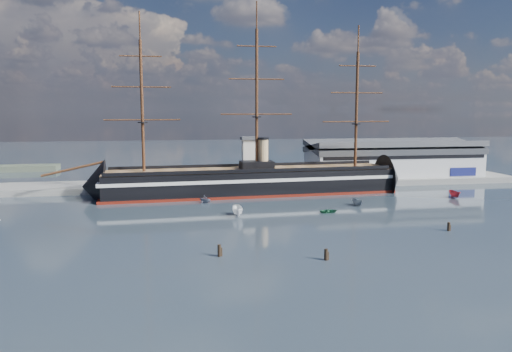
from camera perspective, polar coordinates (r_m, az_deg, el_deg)
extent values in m
plane|color=#23313C|center=(134.97, 0.16, -3.50)|extent=(600.00, 600.00, 0.00)
cube|color=slate|center=(171.66, 1.28, -1.10)|extent=(180.00, 18.00, 2.00)
cube|color=#B7BABC|center=(189.87, 15.39, 1.59)|extent=(62.00, 20.00, 10.00)
cube|color=#3F4247|center=(189.39, 15.45, 3.28)|extent=(63.00, 21.00, 2.00)
cube|color=silver|center=(166.34, -0.87, 1.74)|extent=(4.00, 4.00, 14.00)
cube|color=#3F4247|center=(165.74, -0.88, 4.32)|extent=(5.00, 5.00, 1.00)
cube|color=black|center=(153.97, -0.65, -0.61)|extent=(88.68, 20.32, 7.00)
cube|color=silver|center=(153.80, -0.65, -0.16)|extent=(90.69, 20.66, 1.00)
cube|color=#60170D|center=(154.53, -0.65, -1.95)|extent=(90.69, 20.62, 0.90)
cone|color=black|center=(153.40, -18.05, -1.13)|extent=(14.76, 16.35, 15.68)
cone|color=black|center=(168.02, 15.18, -0.28)|extent=(11.76, 16.20, 15.68)
cube|color=brown|center=(153.49, -0.66, 0.72)|extent=(88.62, 19.04, 0.40)
cube|color=black|center=(153.67, 0.08, 1.26)|extent=(10.28, 6.49, 2.50)
cylinder|color=tan|center=(153.69, 0.81, 2.57)|extent=(3.20, 3.20, 9.00)
cylinder|color=#381E0F|center=(153.58, -20.16, 0.78)|extent=(17.77, 1.57, 4.43)
cylinder|color=#381E0F|center=(150.42, -12.89, 7.72)|extent=(0.90, 0.90, 38.00)
cylinder|color=#381E0F|center=(152.75, 0.08, 8.66)|extent=(0.90, 0.90, 42.00)
cylinder|color=#381E0F|center=(161.54, 11.42, 7.39)|extent=(0.90, 0.90, 36.00)
imported|color=white|center=(122.97, -2.09, -4.60)|extent=(7.85, 3.32, 3.07)
imported|color=#20613E|center=(128.32, 8.34, -4.17)|extent=(1.41, 2.96, 1.34)
imported|color=slate|center=(138.98, 11.49, -3.33)|extent=(5.79, 2.92, 2.21)
imported|color=slate|center=(141.08, -5.85, -3.05)|extent=(6.70, 6.55, 2.40)
imported|color=#A32C3B|center=(159.69, 21.76, -2.31)|extent=(6.67, 2.96, 2.59)
cylinder|color=black|center=(90.30, -4.21, -9.15)|extent=(0.64, 0.64, 2.87)
cylinder|color=black|center=(88.80, 7.99, -9.50)|extent=(0.64, 0.64, 2.72)
cylinder|color=black|center=(115.96, 21.14, -5.87)|extent=(0.64, 0.64, 2.61)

